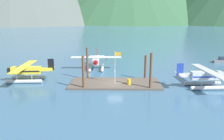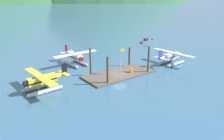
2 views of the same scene
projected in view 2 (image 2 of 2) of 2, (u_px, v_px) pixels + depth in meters
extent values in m
plane|color=#38607F|center=(119.00, 75.00, 43.72)|extent=(1200.00, 1200.00, 0.00)
cube|color=brown|center=(119.00, 74.00, 43.67)|extent=(14.46, 6.33, 0.30)
cylinder|color=brown|center=(108.00, 71.00, 38.26)|extent=(0.40, 0.40, 5.11)
cylinder|color=brown|center=(148.00, 60.00, 43.70)|extent=(0.38, 0.38, 5.56)
cylinder|color=brown|center=(90.00, 62.00, 42.37)|extent=(0.37, 0.37, 5.62)
cylinder|color=brown|center=(129.00, 57.00, 48.35)|extent=(0.43, 0.43, 4.25)
cylinder|color=silver|center=(121.00, 61.00, 42.44)|extent=(0.08, 0.08, 5.09)
cube|color=orange|center=(123.00, 50.00, 41.97)|extent=(0.90, 0.03, 0.56)
sphere|color=gold|center=(121.00, 48.00, 41.59)|extent=(0.10, 0.10, 0.10)
cylinder|color=gold|center=(131.00, 70.00, 43.90)|extent=(0.58, 0.58, 0.88)
torus|color=gold|center=(131.00, 70.00, 43.90)|extent=(0.62, 0.62, 0.04)
cylinder|color=#B7BABF|center=(80.00, 62.00, 50.56)|extent=(0.81, 5.62, 0.64)
sphere|color=#B7BABF|center=(87.00, 65.00, 48.48)|extent=(0.64, 0.64, 0.64)
cylinder|color=#B7BABF|center=(71.00, 64.00, 49.10)|extent=(0.81, 5.62, 0.64)
sphere|color=#B7BABF|center=(77.00, 67.00, 47.02)|extent=(0.64, 0.64, 0.64)
cylinder|color=#B7BABF|center=(83.00, 61.00, 49.45)|extent=(0.10, 0.10, 0.70)
cylinder|color=#B7BABF|center=(77.00, 58.00, 51.23)|extent=(0.10, 0.10, 0.70)
cylinder|color=#B7BABF|center=(73.00, 63.00, 47.98)|extent=(0.10, 0.10, 0.70)
cylinder|color=#B7BABF|center=(68.00, 60.00, 49.76)|extent=(0.10, 0.10, 0.70)
cube|color=white|center=(75.00, 56.00, 49.29)|extent=(1.39, 4.84, 1.20)
cube|color=#B21E1E|center=(75.00, 57.00, 49.33)|extent=(1.40, 4.74, 0.24)
cube|color=#283347|center=(77.00, 56.00, 48.38)|extent=(1.09, 1.13, 0.56)
cube|color=white|center=(76.00, 54.00, 48.85)|extent=(10.44, 1.72, 0.14)
cylinder|color=#B21E1E|center=(84.00, 54.00, 50.25)|extent=(0.62, 0.10, 0.84)
cylinder|color=#B21E1E|center=(67.00, 57.00, 47.67)|extent=(0.62, 0.10, 0.84)
cylinder|color=#B21E1E|center=(81.00, 59.00, 47.29)|extent=(0.98, 0.63, 0.96)
cone|color=black|center=(82.00, 59.00, 46.96)|extent=(0.37, 0.36, 0.36)
cube|color=white|center=(68.00, 53.00, 51.67)|extent=(0.51, 2.21, 0.56)
cube|color=#B21E1E|center=(66.00, 49.00, 52.06)|extent=(0.15, 1.00, 1.90)
cube|color=white|center=(67.00, 52.00, 52.23)|extent=(3.22, 0.90, 0.10)
cylinder|color=#B7BABF|center=(46.00, 91.00, 35.51)|extent=(5.63, 1.01, 0.64)
sphere|color=#B7BABF|center=(29.00, 96.00, 33.80)|extent=(0.64, 0.64, 0.64)
cylinder|color=#B7BABF|center=(40.00, 86.00, 37.31)|extent=(5.63, 1.01, 0.64)
sphere|color=#B7BABF|center=(23.00, 91.00, 35.60)|extent=(0.64, 0.64, 0.64)
cylinder|color=#B7BABF|center=(39.00, 89.00, 34.56)|extent=(0.10, 0.10, 0.70)
cylinder|color=#B7BABF|center=(53.00, 86.00, 36.03)|extent=(0.10, 0.10, 0.70)
cylinder|color=#B7BABF|center=(33.00, 85.00, 36.36)|extent=(0.10, 0.10, 0.70)
cylinder|color=#B7BABF|center=(46.00, 81.00, 37.83)|extent=(0.10, 0.10, 0.70)
cube|color=yellow|center=(42.00, 80.00, 35.88)|extent=(4.87, 1.56, 1.20)
cube|color=black|center=(42.00, 80.00, 35.91)|extent=(4.78, 1.57, 0.24)
cube|color=#283347|center=(35.00, 79.00, 35.11)|extent=(1.17, 1.12, 0.56)
cube|color=yellow|center=(40.00, 76.00, 35.48)|extent=(2.09, 10.47, 0.14)
cylinder|color=black|center=(46.00, 82.00, 34.00)|extent=(0.12, 0.63, 0.84)
cylinder|color=black|center=(35.00, 75.00, 37.17)|extent=(0.12, 0.63, 0.84)
cylinder|color=black|center=(26.00, 84.00, 34.23)|extent=(0.66, 1.00, 0.96)
cone|color=black|center=(23.00, 85.00, 33.96)|extent=(0.37, 0.38, 0.36)
cube|color=yellow|center=(60.00, 75.00, 37.83)|extent=(2.22, 0.59, 0.56)
cube|color=black|center=(64.00, 69.00, 38.10)|extent=(1.01, 0.19, 1.90)
cube|color=yellow|center=(64.00, 73.00, 38.29)|extent=(1.01, 3.25, 0.10)
cylinder|color=#B7BABF|center=(167.00, 61.00, 51.19)|extent=(5.63, 0.98, 0.64)
sphere|color=#B7BABF|center=(174.00, 59.00, 52.89)|extent=(0.64, 0.64, 0.64)
cylinder|color=#B7BABF|center=(176.00, 64.00, 49.38)|extent=(5.63, 0.98, 0.64)
sphere|color=#B7BABF|center=(183.00, 61.00, 51.08)|extent=(0.64, 0.64, 0.64)
cylinder|color=#B7BABF|center=(170.00, 58.00, 51.70)|extent=(0.10, 0.10, 0.70)
cylinder|color=#B7BABF|center=(164.00, 60.00, 50.24)|extent=(0.10, 0.10, 0.70)
cylinder|color=#B7BABF|center=(179.00, 60.00, 49.89)|extent=(0.10, 0.10, 0.70)
cylinder|color=#B7BABF|center=(173.00, 62.00, 48.43)|extent=(0.10, 0.10, 0.70)
cube|color=silver|center=(172.00, 56.00, 49.75)|extent=(4.87, 1.53, 1.20)
cube|color=#1E389E|center=(172.00, 56.00, 49.78)|extent=(4.77, 1.55, 0.24)
cube|color=#283347|center=(175.00, 54.00, 50.30)|extent=(1.16, 1.12, 0.56)
cube|color=silver|center=(173.00, 53.00, 49.71)|extent=(2.03, 10.47, 0.14)
cylinder|color=#1E389E|center=(165.00, 52.00, 51.42)|extent=(0.12, 0.63, 0.84)
cylinder|color=#1E389E|center=(181.00, 56.00, 48.23)|extent=(0.12, 0.63, 0.84)
cylinder|color=#1E389E|center=(179.00, 54.00, 51.39)|extent=(0.66, 0.99, 0.96)
cone|color=black|center=(180.00, 53.00, 51.66)|extent=(0.37, 0.38, 0.36)
cube|color=silver|center=(163.00, 58.00, 47.75)|extent=(2.22, 0.57, 0.56)
cube|color=#1E389E|center=(160.00, 55.00, 46.92)|extent=(1.01, 0.18, 1.90)
cube|color=silver|center=(160.00, 58.00, 47.23)|extent=(0.99, 3.24, 0.10)
cube|color=gray|center=(147.00, 42.00, 72.17)|extent=(4.36, 2.02, 0.70)
sphere|color=gray|center=(141.00, 42.00, 71.20)|extent=(0.70, 0.70, 0.70)
cube|color=#283347|center=(146.00, 39.00, 71.78)|extent=(1.33, 1.24, 0.80)
cube|color=black|center=(152.00, 40.00, 73.13)|extent=(0.36, 0.40, 0.80)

